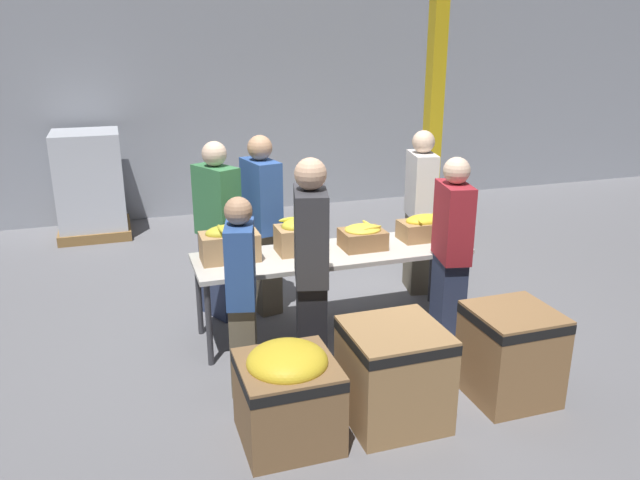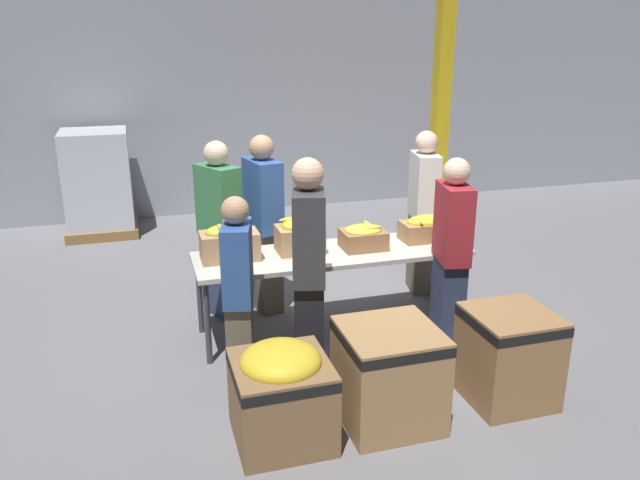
{
  "view_description": "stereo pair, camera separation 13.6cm",
  "coord_description": "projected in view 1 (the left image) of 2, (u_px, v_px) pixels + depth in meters",
  "views": [
    {
      "loc": [
        -1.72,
        -4.89,
        2.59
      ],
      "look_at": [
        -0.13,
        -0.03,
        0.89
      ],
      "focal_mm": 35.0,
      "sensor_mm": 36.0,
      "label": 1
    },
    {
      "loc": [
        -1.59,
        -4.93,
        2.59
      ],
      "look_at": [
        -0.13,
        -0.03,
        0.89
      ],
      "focal_mm": 35.0,
      "sensor_mm": 36.0,
      "label": 2
    }
  ],
  "objects": [
    {
      "name": "banana_box_1",
      "position": [
        299.0,
        236.0,
        5.44
      ],
      "size": [
        0.4,
        0.3,
        0.31
      ],
      "color": "tan",
      "rests_on": "sorting_table"
    },
    {
      "name": "sorting_table",
      "position": [
        333.0,
        258.0,
        5.51
      ],
      "size": [
        2.43,
        0.71,
        0.76
      ],
      "color": "beige",
      "rests_on": "ground_plane"
    },
    {
      "name": "ground_plane",
      "position": [
        332.0,
        329.0,
        5.73
      ],
      "size": [
        30.0,
        30.0,
        0.0
      ],
      "primitive_type": "plane",
      "color": "slate"
    },
    {
      "name": "donation_bin_1",
      "position": [
        394.0,
        371.0,
        4.29
      ],
      "size": [
        0.65,
        0.65,
        0.7
      ],
      "color": "#A37A4C",
      "rests_on": "ground_plane"
    },
    {
      "name": "banana_box_0",
      "position": [
        229.0,
        243.0,
        5.24
      ],
      "size": [
        0.49,
        0.3,
        0.32
      ],
      "color": "tan",
      "rests_on": "sorting_table"
    },
    {
      "name": "donation_bin_0",
      "position": [
        288.0,
        391.0,
        4.07
      ],
      "size": [
        0.63,
        0.63,
        0.69
      ],
      "color": "olive",
      "rests_on": "ground_plane"
    },
    {
      "name": "volunteer_4",
      "position": [
        420.0,
        213.0,
        6.39
      ],
      "size": [
        0.31,
        0.49,
        1.68
      ],
      "rotation": [
        0.0,
        0.0,
        -1.78
      ],
      "color": "#6B604C",
      "rests_on": "ground_plane"
    },
    {
      "name": "donation_bin_2",
      "position": [
        511.0,
        351.0,
        4.57
      ],
      "size": [
        0.59,
        0.59,
        0.69
      ],
      "color": "olive",
      "rests_on": "ground_plane"
    },
    {
      "name": "wall_back",
      "position": [
        235.0,
        76.0,
        8.99
      ],
      "size": [
        16.0,
        0.08,
        4.0
      ],
      "color": "#9399A3",
      "rests_on": "ground_plane"
    },
    {
      "name": "banana_box_2",
      "position": [
        363.0,
        236.0,
        5.56
      ],
      "size": [
        0.38,
        0.34,
        0.22
      ],
      "color": "olive",
      "rests_on": "sorting_table"
    },
    {
      "name": "pallet_stack_0",
      "position": [
        90.0,
        185.0,
        8.23
      ],
      "size": [
        0.91,
        0.91,
        1.39
      ],
      "color": "olive",
      "rests_on": "ground_plane"
    },
    {
      "name": "volunteer_5",
      "position": [
        242.0,
        297.0,
        4.58
      ],
      "size": [
        0.29,
        0.44,
        1.5
      ],
      "rotation": [
        0.0,
        0.0,
        1.33
      ],
      "color": "#6B604C",
      "rests_on": "ground_plane"
    },
    {
      "name": "banana_box_3",
      "position": [
        425.0,
        227.0,
        5.8
      ],
      "size": [
        0.48,
        0.29,
        0.25
      ],
      "color": "#A37A4C",
      "rests_on": "sorting_table"
    },
    {
      "name": "volunteer_2",
      "position": [
        218.0,
        232.0,
        5.78
      ],
      "size": [
        0.41,
        0.5,
        1.68
      ],
      "rotation": [
        0.0,
        0.0,
        -1.1
      ],
      "color": "#2D3856",
      "rests_on": "ground_plane"
    },
    {
      "name": "volunteer_0",
      "position": [
        262.0,
        226.0,
        5.9
      ],
      "size": [
        0.32,
        0.5,
        1.71
      ],
      "rotation": [
        0.0,
        0.0,
        -1.37
      ],
      "color": "#6B604C",
      "rests_on": "ground_plane"
    },
    {
      "name": "volunteer_1",
      "position": [
        311.0,
        274.0,
        4.68
      ],
      "size": [
        0.34,
        0.51,
        1.75
      ],
      "rotation": [
        0.0,
        0.0,
        1.32
      ],
      "color": "black",
      "rests_on": "ground_plane"
    },
    {
      "name": "volunteer_3",
      "position": [
        451.0,
        254.0,
        5.25
      ],
      "size": [
        0.31,
        0.48,
        1.65
      ],
      "rotation": [
        0.0,
        0.0,
        1.36
      ],
      "color": "#2D3856",
      "rests_on": "ground_plane"
    },
    {
      "name": "support_pillar",
      "position": [
        435.0,
        83.0,
        7.82
      ],
      "size": [
        0.19,
        0.19,
        4.0
      ],
      "color": "gold",
      "rests_on": "ground_plane"
    }
  ]
}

